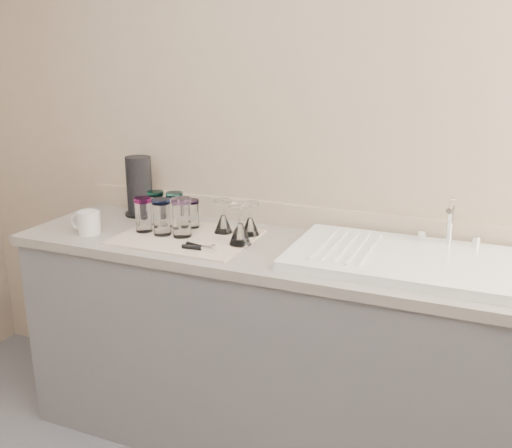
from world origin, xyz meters
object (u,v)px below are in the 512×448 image
at_px(tumbler_teal, 156,208).
at_px(tumbler_blue, 162,217).
at_px(goblet_back_right, 250,224).
at_px(tumbler_purple, 192,213).
at_px(tumbler_cyan, 175,209).
at_px(sink_unit, 403,259).
at_px(tumbler_lavender, 182,217).
at_px(goblet_front_right, 240,231).
at_px(paper_towel_roll, 139,187).
at_px(goblet_back_left, 223,222).
at_px(white_mug, 88,222).
at_px(tumbler_magenta, 143,214).
at_px(can_opener, 200,248).

xyz_separation_m(tumbler_teal, tumbler_blue, (0.11, -0.12, 0.00)).
bearing_deg(goblet_back_right, tumbler_purple, 179.89).
xyz_separation_m(tumbler_cyan, tumbler_purple, (0.08, 0.01, -0.01)).
xyz_separation_m(sink_unit, tumbler_lavender, (-0.89, -0.05, 0.07)).
height_order(tumbler_lavender, goblet_front_right, same).
bearing_deg(tumbler_blue, paper_towel_roll, 137.86).
distance_m(goblet_back_left, paper_towel_roll, 0.52).
distance_m(goblet_back_left, goblet_back_right, 0.12).
distance_m(tumbler_teal, white_mug, 0.30).
xyz_separation_m(sink_unit, goblet_back_left, (-0.76, 0.06, 0.04)).
height_order(tumbler_magenta, can_opener, tumbler_magenta).
height_order(tumbler_teal, goblet_front_right, goblet_front_right).
bearing_deg(tumbler_purple, paper_towel_roll, 162.64).
height_order(goblet_back_left, white_mug, goblet_back_left).
relative_size(sink_unit, tumbler_blue, 5.34).
bearing_deg(goblet_back_left, tumbler_lavender, -139.45).
bearing_deg(tumbler_cyan, goblet_back_right, 0.89).
distance_m(sink_unit, tumbler_blue, 0.99).
relative_size(tumbler_teal, goblet_front_right, 0.91).
distance_m(sink_unit, tumbler_cyan, 1.00).
height_order(goblet_back_left, goblet_front_right, goblet_front_right).
height_order(tumbler_blue, can_opener, tumbler_blue).
xyz_separation_m(tumbler_teal, goblet_back_right, (0.45, 0.02, -0.03)).
relative_size(tumbler_teal, white_mug, 1.05).
bearing_deg(goblet_back_left, goblet_back_right, 6.86).
bearing_deg(tumbler_cyan, paper_towel_roll, 156.41).
distance_m(tumbler_blue, can_opener, 0.27).
bearing_deg(paper_towel_roll, goblet_back_right, -9.83).
bearing_deg(white_mug, tumbler_cyan, 37.02).
bearing_deg(tumbler_teal, white_mug, -133.84).
xyz_separation_m(tumbler_magenta, goblet_back_right, (0.44, 0.13, -0.03)).
bearing_deg(tumbler_lavender, goblet_back_right, 27.09).
bearing_deg(goblet_back_right, tumbler_magenta, -163.48).
distance_m(sink_unit, tumbler_lavender, 0.90).
height_order(tumbler_teal, tumbler_purple, tumbler_teal).
relative_size(tumbler_magenta, goblet_back_right, 1.06).
relative_size(tumbler_teal, tumbler_magenta, 1.01).
height_order(can_opener, paper_towel_roll, paper_towel_roll).
distance_m(tumbler_magenta, white_mug, 0.24).
relative_size(tumbler_lavender, can_opener, 1.17).
bearing_deg(tumbler_magenta, goblet_back_left, 19.88).
height_order(sink_unit, tumbler_teal, sink_unit).
relative_size(tumbler_cyan, tumbler_purple, 1.21).
relative_size(tumbler_blue, can_opener, 1.10).
bearing_deg(tumbler_teal, tumbler_purple, 5.27).
relative_size(sink_unit, can_opener, 5.87).
bearing_deg(goblet_front_right, white_mug, -171.38).
relative_size(goblet_back_left, goblet_back_right, 1.02).
relative_size(goblet_front_right, can_opener, 1.17).
distance_m(tumbler_cyan, goblet_back_right, 0.36).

